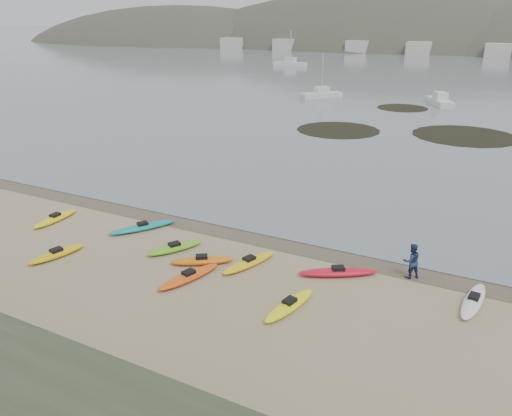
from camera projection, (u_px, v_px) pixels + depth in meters
The scene contains 8 objects.
ground at pixel (256, 234), 27.18m from camera, with size 600.00×600.00×0.00m, color tan.
wet_sand at pixel (253, 236), 26.93m from camera, with size 60.00×60.00×0.00m, color brown.
water at pixel (507, 39), 275.40m from camera, with size 1200.00×1200.00×0.00m, color slate.
kayaks at pixel (209, 259), 23.92m from camera, with size 23.28×7.99×0.34m.
person_east at pixel (411, 261), 22.33m from camera, with size 0.81×0.63×1.66m, color navy.
kelp_mats at pixel (408, 127), 53.25m from camera, with size 21.40×24.32×0.04m.
moored_boats at pixel (477, 77), 93.26m from camera, with size 93.56×71.19×1.11m.
far_town at pixel (507, 51), 143.84m from camera, with size 199.00×5.00×4.00m.
Camera 1 is at (11.54, -22.04, 11.03)m, focal length 35.00 mm.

